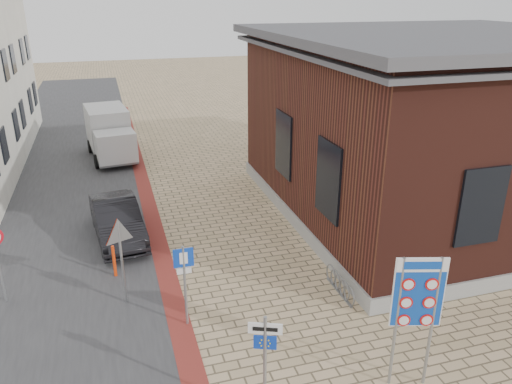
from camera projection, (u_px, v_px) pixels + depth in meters
ground at (277, 361)px, 11.74m from camera, size 120.00×120.00×0.00m
road_strip at (64, 176)px, 23.60m from camera, size 7.00×60.00×0.02m
curb_strip at (150, 208)px, 20.09m from camera, size 0.60×40.00×0.02m
brick_building at (441, 121)px, 19.09m from camera, size 13.00×13.00×6.80m
bike_rack at (340, 285)px, 14.31m from camera, size 0.08×1.80×0.60m
sedan at (117, 220)px, 17.39m from camera, size 1.94×4.37×1.40m
box_truck at (110, 133)px, 25.84m from camera, size 2.50×5.03×2.53m
border_sign at (418, 295)px, 10.24m from camera, size 1.05×0.34×3.16m
essen_sign at (265, 353)px, 9.60m from camera, size 0.62×0.28×2.44m
parking_sign at (184, 273)px, 12.47m from camera, size 0.51×0.07×2.29m
yield_sign at (120, 241)px, 13.27m from camera, size 0.84×0.41×2.52m
bollard at (114, 261)px, 15.06m from camera, size 0.11×0.11×1.04m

